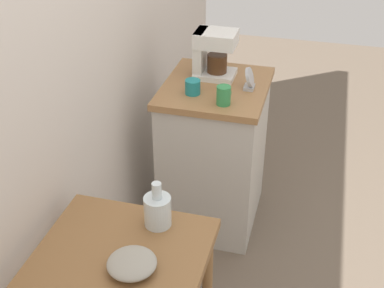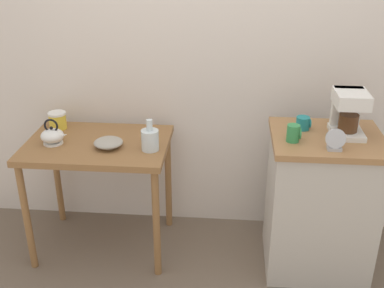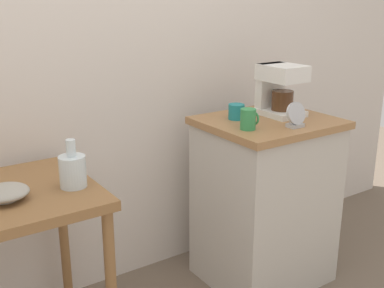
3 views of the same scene
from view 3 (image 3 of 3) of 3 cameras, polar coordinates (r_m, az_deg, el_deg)
name	(u,v)px [view 3 (image 3 of 3)]	position (r m, az deg, el deg)	size (l,w,h in m)	color
back_wall	(109,14)	(2.45, -9.79, 14.83)	(4.40, 0.10, 2.80)	silver
kitchen_counter	(265,201)	(2.60, 8.57, -6.62)	(0.64, 0.56, 0.89)	#BCB7AD
bowl_stoneware	(5,193)	(1.90, -21.18, -5.36)	(0.17, 0.17, 0.06)	#9E998C
glass_carafe_vase	(73,170)	(1.94, -13.89, -3.00)	(0.11, 0.11, 0.19)	silver
coffee_maker	(279,88)	(2.53, 10.18, 6.56)	(0.18, 0.22, 0.26)	white
mug_dark_teal	(237,112)	(2.43, 5.29, 3.82)	(0.09, 0.08, 0.08)	teal
mug_tall_green	(249,119)	(2.25, 6.67, 2.93)	(0.08, 0.07, 0.10)	#338C4C
table_clock	(296,116)	(2.32, 12.13, 3.23)	(0.11, 0.05, 0.12)	#B2B5BA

